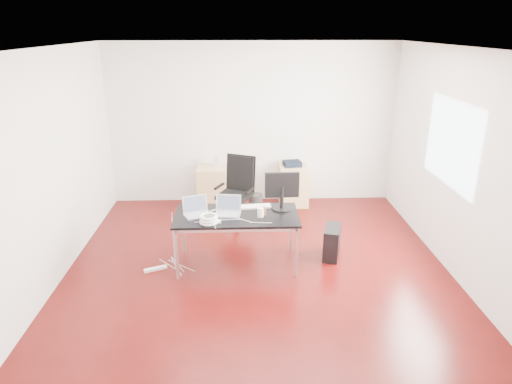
{
  "coord_description": "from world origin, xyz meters",
  "views": [
    {
      "loc": [
        -0.21,
        -5.41,
        3.03
      ],
      "look_at": [
        0.0,
        0.55,
        0.85
      ],
      "focal_mm": 32.0,
      "sensor_mm": 36.0,
      "label": 1
    }
  ],
  "objects_px": {
    "desk": "(237,218)",
    "filing_cabinet_left": "(212,186)",
    "office_chair": "(237,188)",
    "pc_tower": "(332,242)",
    "filing_cabinet_right": "(293,186)"
  },
  "relations": [
    {
      "from": "desk",
      "to": "filing_cabinet_right",
      "type": "xyz_separation_m",
      "value": [
        1.0,
        2.19,
        -0.33
      ]
    },
    {
      "from": "desk",
      "to": "filing_cabinet_left",
      "type": "height_order",
      "value": "desk"
    },
    {
      "from": "pc_tower",
      "to": "filing_cabinet_right",
      "type": "bearing_deg",
      "value": 115.33
    },
    {
      "from": "desk",
      "to": "office_chair",
      "type": "relative_size",
      "value": 1.48
    },
    {
      "from": "office_chair",
      "to": "pc_tower",
      "type": "xyz_separation_m",
      "value": [
        1.31,
        -1.22,
        -0.39
      ]
    },
    {
      "from": "filing_cabinet_left",
      "to": "office_chair",
      "type": "bearing_deg",
      "value": -60.42
    },
    {
      "from": "desk",
      "to": "pc_tower",
      "type": "distance_m",
      "value": 1.4
    },
    {
      "from": "desk",
      "to": "filing_cabinet_right",
      "type": "bearing_deg",
      "value": 65.56
    },
    {
      "from": "filing_cabinet_left",
      "to": "filing_cabinet_right",
      "type": "distance_m",
      "value": 1.45
    },
    {
      "from": "office_chair",
      "to": "pc_tower",
      "type": "bearing_deg",
      "value": -17.86
    },
    {
      "from": "office_chair",
      "to": "filing_cabinet_left",
      "type": "height_order",
      "value": "office_chair"
    },
    {
      "from": "filing_cabinet_left",
      "to": "filing_cabinet_right",
      "type": "height_order",
      "value": "same"
    },
    {
      "from": "desk",
      "to": "filing_cabinet_right",
      "type": "height_order",
      "value": "desk"
    },
    {
      "from": "desk",
      "to": "pc_tower",
      "type": "bearing_deg",
      "value": 7.97
    },
    {
      "from": "desk",
      "to": "filing_cabinet_right",
      "type": "relative_size",
      "value": 2.29
    }
  ]
}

